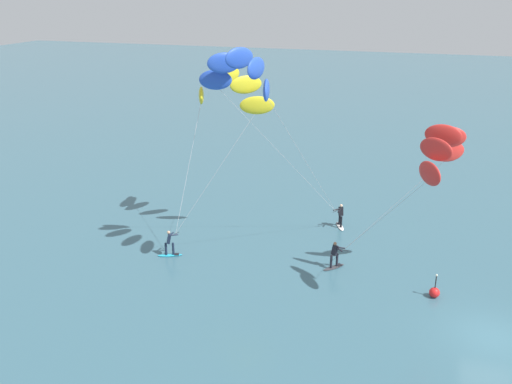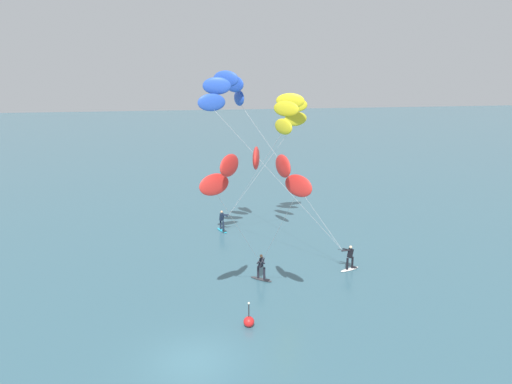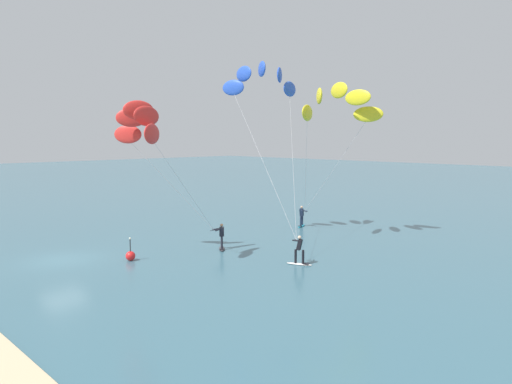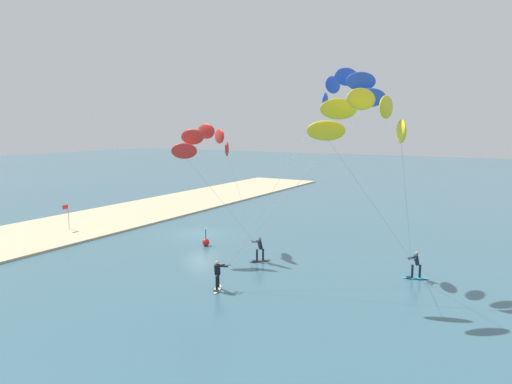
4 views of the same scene
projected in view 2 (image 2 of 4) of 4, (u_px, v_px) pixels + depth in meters
name	position (u px, v px, depth m)	size (l,w,h in m)	color
ground_plane	(194.00, 362.00, 23.67)	(240.00, 240.00, 0.00)	#386070
kitesurfer_nearshore	(256.00, 177.00, 25.60)	(5.52, 7.08, 9.28)	#333338
kitesurfer_mid_water	(231.00, 96.00, 34.34)	(10.28, 7.76, 12.64)	white
kitesurfer_far_out	(288.00, 116.00, 38.09)	(7.41, 6.15, 10.97)	#23ADD1
marker_buoy	(249.00, 321.00, 26.68)	(0.56, 0.56, 1.38)	red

